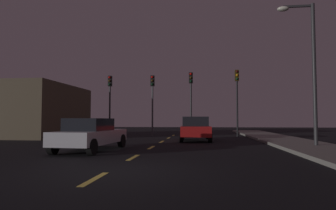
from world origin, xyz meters
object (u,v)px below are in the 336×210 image
(traffic_signal_center_left, at_px, (152,94))
(street_lamp_right, at_px, (308,60))
(traffic_signal_center_right, at_px, (191,92))
(car_adjacent_lane, at_px, (91,134))
(car_stopped_ahead, at_px, (195,129))
(traffic_signal_far_right, at_px, (237,90))
(traffic_signal_far_left, at_px, (110,94))

(traffic_signal_center_left, xyz_separation_m, street_lamp_right, (9.17, -9.56, 0.65))
(traffic_signal_center_right, height_order, car_adjacent_lane, traffic_signal_center_right)
(car_stopped_ahead, bearing_deg, street_lamp_right, -38.72)
(traffic_signal_center_right, height_order, traffic_signal_far_right, traffic_signal_far_right)
(traffic_signal_far_left, xyz_separation_m, car_adjacent_lane, (2.95, -11.81, -2.85))
(traffic_signal_center_left, height_order, traffic_signal_center_right, traffic_signal_center_right)
(traffic_signal_center_left, distance_m, car_stopped_ahead, 6.91)
(traffic_signal_center_right, xyz_separation_m, traffic_signal_far_right, (3.74, 0.00, 0.09))
(car_adjacent_lane, height_order, street_lamp_right, street_lamp_right)
(car_adjacent_lane, bearing_deg, traffic_signal_far_left, 104.04)
(traffic_signal_center_left, distance_m, traffic_signal_far_right, 6.96)
(traffic_signal_far_right, bearing_deg, car_stopped_ahead, -122.52)
(traffic_signal_far_left, distance_m, traffic_signal_center_right, 6.91)
(traffic_signal_far_left, relative_size, traffic_signal_center_right, 0.97)
(traffic_signal_center_left, bearing_deg, traffic_signal_center_right, 0.01)
(traffic_signal_center_right, xyz_separation_m, street_lamp_right, (5.95, -9.56, 0.52))
(car_stopped_ahead, xyz_separation_m, street_lamp_right, (5.50, -4.41, 3.42))
(car_adjacent_lane, bearing_deg, traffic_signal_far_right, 56.93)
(traffic_signal_far_left, relative_size, car_stopped_ahead, 1.26)
(traffic_signal_far_left, bearing_deg, traffic_signal_center_right, 0.00)
(traffic_signal_far_right, xyz_separation_m, street_lamp_right, (2.21, -9.56, 0.43))
(traffic_signal_center_right, bearing_deg, street_lamp_right, -58.11)
(traffic_signal_far_right, relative_size, car_stopped_ahead, 1.33)
(traffic_signal_far_left, xyz_separation_m, street_lamp_right, (12.85, -9.56, 0.62))
(traffic_signal_far_left, distance_m, traffic_signal_center_left, 3.68)
(traffic_signal_center_right, distance_m, car_adjacent_lane, 12.80)
(traffic_signal_center_left, bearing_deg, car_adjacent_lane, -93.54)
(traffic_signal_center_left, xyz_separation_m, traffic_signal_far_right, (6.96, 0.00, 0.21))
(car_stopped_ahead, relative_size, street_lamp_right, 0.58)
(traffic_signal_center_left, distance_m, traffic_signal_center_right, 3.22)
(traffic_signal_far_left, height_order, car_stopped_ahead, traffic_signal_far_left)
(car_stopped_ahead, bearing_deg, traffic_signal_far_left, 144.98)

